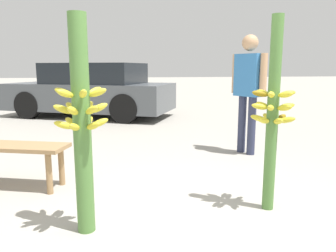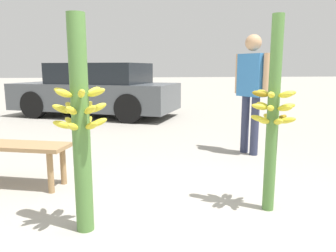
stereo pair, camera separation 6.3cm
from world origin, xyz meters
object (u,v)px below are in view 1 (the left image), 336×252
object	(u,v)px
banana_stalk_left	(82,124)
banana_stalk_center	(273,113)
market_bench	(11,152)
vendor_person	(248,83)
parked_car	(92,91)

from	to	relation	value
banana_stalk_left	banana_stalk_center	xyz separation A→B (m)	(1.55, 0.14, 0.02)
banana_stalk_left	market_bench	size ratio (longest dim) A/B	1.31
banana_stalk_left	banana_stalk_center	size ratio (longest dim) A/B	0.97
vendor_person	banana_stalk_center	bearing A→B (deg)	-42.56
parked_car	banana_stalk_center	bearing A→B (deg)	-137.60
banana_stalk_center	market_bench	xyz separation A→B (m)	(-2.37, 0.96, -0.48)
vendor_person	market_bench	size ratio (longest dim) A/B	1.37
banana_stalk_center	vendor_person	bearing A→B (deg)	72.70
banana_stalk_center	market_bench	size ratio (longest dim) A/B	1.35
vendor_person	parked_car	distance (m)	4.80
vendor_person	parked_car	xyz separation A→B (m)	(-2.40, 4.14, -0.36)
banana_stalk_center	market_bench	world-z (taller)	banana_stalk_center
banana_stalk_left	vendor_person	bearing A→B (deg)	42.88
banana_stalk_center	market_bench	bearing A→B (deg)	158.04
vendor_person	parked_car	size ratio (longest dim) A/B	0.38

